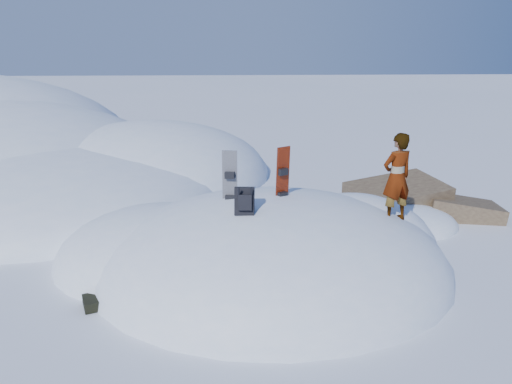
{
  "coord_description": "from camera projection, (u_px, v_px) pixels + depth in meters",
  "views": [
    {
      "loc": [
        -0.81,
        -8.98,
        4.35
      ],
      "look_at": [
        -0.3,
        0.3,
        1.54
      ],
      "focal_mm": 35.0,
      "sensor_mm": 36.0,
      "label": 1
    }
  ],
  "objects": [
    {
      "name": "ground",
      "position": [
        272.0,
        270.0,
        9.88
      ],
      "size": [
        120.0,
        120.0,
        0.0
      ],
      "primitive_type": "plane",
      "color": "white",
      "rests_on": "ground"
    },
    {
      "name": "snow_mound",
      "position": [
        263.0,
        265.0,
        10.1
      ],
      "size": [
        8.0,
        6.0,
        3.0
      ],
      "color": "white",
      "rests_on": "ground"
    },
    {
      "name": "rock_outcrop",
      "position": [
        405.0,
        216.0,
        12.95
      ],
      "size": [
        4.68,
        4.41,
        1.68
      ],
      "color": "brown",
      "rests_on": "ground"
    },
    {
      "name": "snowboard_red",
      "position": [
        282.0,
        186.0,
        9.65
      ],
      "size": [
        0.3,
        0.28,
        1.58
      ],
      "rotation": [
        0.0,
        0.0,
        0.57
      ],
      "color": "#BC2C0A",
      "rests_on": "snow_mound"
    },
    {
      "name": "snowboard_dark",
      "position": [
        230.0,
        189.0,
        9.58
      ],
      "size": [
        0.3,
        0.19,
        1.54
      ],
      "rotation": [
        0.0,
        0.0,
        -0.18
      ],
      "color": "black",
      "rests_on": "snow_mound"
    },
    {
      "name": "backpack",
      "position": [
        245.0,
        201.0,
        8.78
      ],
      "size": [
        0.38,
        0.43,
        0.58
      ],
      "rotation": [
        0.0,
        0.0,
        -0.08
      ],
      "color": "black",
      "rests_on": "snow_mound"
    },
    {
      "name": "gear_pile",
      "position": [
        106.0,
        299.0,
        8.56
      ],
      "size": [
        0.85,
        0.66,
        0.22
      ],
      "rotation": [
        0.0,
        0.0,
        0.37
      ],
      "color": "black",
      "rests_on": "ground"
    },
    {
      "name": "person",
      "position": [
        397.0,
        177.0,
        9.44
      ],
      "size": [
        0.72,
        0.59,
        1.71
      ],
      "primitive_type": "imported",
      "rotation": [
        0.0,
        0.0,
        3.48
      ],
      "color": "slate",
      "rests_on": "snow_mound"
    }
  ]
}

